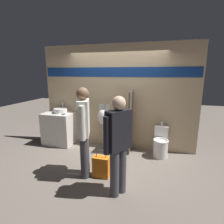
{
  "coord_description": "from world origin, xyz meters",
  "views": [
    {
      "loc": [
        1.13,
        -3.84,
        1.99
      ],
      "look_at": [
        0.0,
        0.17,
        1.05
      ],
      "focal_mm": 28.0,
      "sensor_mm": 36.0,
      "label": 1
    }
  ],
  "objects_px": {
    "shopping_bag": "(101,166)",
    "cell_phone": "(63,114)",
    "urinal_near_counter": "(103,117)",
    "person_with_lanyard": "(84,129)",
    "sink_basin": "(60,111)",
    "person_in_vest": "(118,143)",
    "toilet": "(161,144)"
  },
  "relations": [
    {
      "from": "shopping_bag",
      "to": "cell_phone",
      "type": "bearing_deg",
      "value": 142.49
    },
    {
      "from": "urinal_near_counter",
      "to": "shopping_bag",
      "type": "bearing_deg",
      "value": -73.2
    },
    {
      "from": "urinal_near_counter",
      "to": "shopping_bag",
      "type": "xyz_separation_m",
      "value": [
        0.42,
        -1.39,
        -0.61
      ]
    },
    {
      "from": "urinal_near_counter",
      "to": "person_with_lanyard",
      "type": "relative_size",
      "value": 0.7
    },
    {
      "from": "cell_phone",
      "to": "shopping_bag",
      "type": "height_order",
      "value": "cell_phone"
    },
    {
      "from": "cell_phone",
      "to": "urinal_near_counter",
      "type": "bearing_deg",
      "value": 15.36
    },
    {
      "from": "sink_basin",
      "to": "person_with_lanyard",
      "type": "bearing_deg",
      "value": -44.98
    },
    {
      "from": "cell_phone",
      "to": "person_in_vest",
      "type": "bearing_deg",
      "value": -38.6
    },
    {
      "from": "toilet",
      "to": "person_in_vest",
      "type": "distance_m",
      "value": 1.84
    },
    {
      "from": "person_with_lanyard",
      "to": "shopping_bag",
      "type": "bearing_deg",
      "value": -103.0
    },
    {
      "from": "cell_phone",
      "to": "sink_basin",
      "type": "bearing_deg",
      "value": 138.46
    },
    {
      "from": "cell_phone",
      "to": "person_with_lanyard",
      "type": "distance_m",
      "value": 1.6
    },
    {
      "from": "sink_basin",
      "to": "person_with_lanyard",
      "type": "height_order",
      "value": "person_with_lanyard"
    },
    {
      "from": "urinal_near_counter",
      "to": "toilet",
      "type": "relative_size",
      "value": 1.43
    },
    {
      "from": "person_in_vest",
      "to": "person_with_lanyard",
      "type": "height_order",
      "value": "person_with_lanyard"
    },
    {
      "from": "person_with_lanyard",
      "to": "sink_basin",
      "type": "bearing_deg",
      "value": 25.88
    },
    {
      "from": "toilet",
      "to": "shopping_bag",
      "type": "height_order",
      "value": "toilet"
    },
    {
      "from": "cell_phone",
      "to": "person_in_vest",
      "type": "relative_size",
      "value": 0.08
    },
    {
      "from": "cell_phone",
      "to": "urinal_near_counter",
      "type": "xyz_separation_m",
      "value": [
        1.02,
        0.28,
        -0.08
      ]
    },
    {
      "from": "urinal_near_counter",
      "to": "person_in_vest",
      "type": "bearing_deg",
      "value": -64.41
    },
    {
      "from": "cell_phone",
      "to": "toilet",
      "type": "xyz_separation_m",
      "value": [
        2.54,
        0.11,
        -0.6
      ]
    },
    {
      "from": "cell_phone",
      "to": "urinal_near_counter",
      "type": "relative_size",
      "value": 0.12
    },
    {
      "from": "cell_phone",
      "to": "shopping_bag",
      "type": "xyz_separation_m",
      "value": [
        1.44,
        -1.11,
        -0.69
      ]
    },
    {
      "from": "sink_basin",
      "to": "person_in_vest",
      "type": "bearing_deg",
      "value": -38.89
    },
    {
      "from": "sink_basin",
      "to": "urinal_near_counter",
      "type": "height_order",
      "value": "urinal_near_counter"
    },
    {
      "from": "urinal_near_counter",
      "to": "toilet",
      "type": "height_order",
      "value": "urinal_near_counter"
    },
    {
      "from": "cell_phone",
      "to": "toilet",
      "type": "height_order",
      "value": "cell_phone"
    },
    {
      "from": "person_in_vest",
      "to": "shopping_bag",
      "type": "xyz_separation_m",
      "value": [
        -0.43,
        0.39,
        -0.7
      ]
    },
    {
      "from": "urinal_near_counter",
      "to": "sink_basin",
      "type": "bearing_deg",
      "value": -174.95
    },
    {
      "from": "toilet",
      "to": "person_in_vest",
      "type": "xyz_separation_m",
      "value": [
        -0.67,
        -1.6,
        0.61
      ]
    },
    {
      "from": "urinal_near_counter",
      "to": "shopping_bag",
      "type": "height_order",
      "value": "urinal_near_counter"
    },
    {
      "from": "sink_basin",
      "to": "toilet",
      "type": "distance_m",
      "value": 2.81
    }
  ]
}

